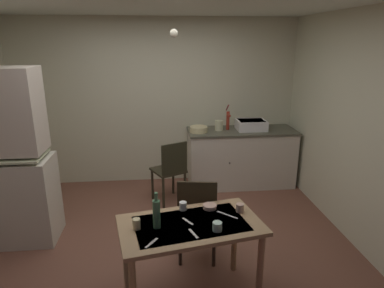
{
  "coord_description": "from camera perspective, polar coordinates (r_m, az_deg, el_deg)",
  "views": [
    {
      "loc": [
        0.03,
        -3.28,
        2.2
      ],
      "look_at": [
        0.36,
        0.06,
        1.17
      ],
      "focal_mm": 31.6,
      "sensor_mm": 36.0,
      "label": 1
    }
  ],
  "objects": [
    {
      "name": "teaspoon_by_cup",
      "position": [
        2.64,
        -6.83,
        -16.26
      ],
      "size": [
        0.1,
        0.13,
        0.0
      ],
      "primitive_type": "cube",
      "rotation": [
        0.0,
        0.0,
        4.08
      ],
      "color": "beige",
      "rests_on": "dining_table"
    },
    {
      "name": "serving_bowl_wide",
      "position": [
        3.09,
        3.01,
        -10.49
      ],
      "size": [
        0.13,
        0.13,
        0.03
      ],
      "primitive_type": "cylinder",
      "color": "tan",
      "rests_on": "dining_table"
    },
    {
      "name": "mug_dark",
      "position": [
        2.81,
        -9.36,
        -13.16
      ],
      "size": [
        0.06,
        0.06,
        0.09
      ],
      "primitive_type": "cylinder",
      "color": "beige",
      "rests_on": "dining_table"
    },
    {
      "name": "table_knife",
      "position": [
        3.0,
        5.96,
        -11.82
      ],
      "size": [
        0.16,
        0.16,
        0.0
      ],
      "primitive_type": "cube",
      "rotation": [
        0.0,
        0.0,
        2.38
      ],
      "color": "silver",
      "rests_on": "dining_table"
    },
    {
      "name": "glass_bottle",
      "position": [
        2.77,
        -6.01,
        -11.54
      ],
      "size": [
        0.06,
        0.06,
        0.31
      ],
      "color": "#4C7F56",
      "rests_on": "dining_table"
    },
    {
      "name": "counter_cabinet",
      "position": [
        5.35,
        8.22,
        -2.24
      ],
      "size": [
        1.65,
        0.64,
        0.89
      ],
      "color": "beige",
      "rests_on": "ground"
    },
    {
      "name": "wall_right",
      "position": [
        4.05,
        27.17,
        1.89
      ],
      "size": [
        0.1,
        3.98,
        2.54
      ],
      "primitive_type": "cube",
      "color": "beige",
      "rests_on": "ground"
    },
    {
      "name": "hutch_cabinet",
      "position": [
        4.19,
        -29.16,
        -3.1
      ],
      "size": [
        0.98,
        0.52,
        1.95
      ],
      "color": "beige",
      "rests_on": "ground"
    },
    {
      "name": "mug_tall",
      "position": [
        3.05,
        8.1,
        -10.61
      ],
      "size": [
        0.07,
        0.07,
        0.07
      ],
      "primitive_type": "cylinder",
      "color": "tan",
      "rests_on": "dining_table"
    },
    {
      "name": "teaspoon_near_bowl",
      "position": [
        2.89,
        -0.73,
        -12.92
      ],
      "size": [
        0.09,
        0.13,
        0.0
      ],
      "primitive_type": "cube",
      "rotation": [
        0.0,
        0.0,
        5.28
      ],
      "color": "beige",
      "rests_on": "dining_table"
    },
    {
      "name": "wall_back",
      "position": [
        5.35,
        -6.02,
        6.99
      ],
      "size": [
        4.43,
        0.1,
        2.54
      ],
      "primitive_type": "cube",
      "color": "beige",
      "rests_on": "ground"
    },
    {
      "name": "teacup_cream",
      "position": [
        2.76,
        4.29,
        -13.71
      ],
      "size": [
        0.08,
        0.08,
        0.07
      ],
      "primitive_type": "cylinder",
      "color": "#ADD1C1",
      "rests_on": "dining_table"
    },
    {
      "name": "mixing_bowl_counter",
      "position": [
        5.04,
        1.12,
        2.5
      ],
      "size": [
        0.27,
        0.27,
        0.08
      ],
      "primitive_type": "cylinder",
      "color": "beige",
      "rests_on": "counter_cabinet"
    },
    {
      "name": "ground_plane",
      "position": [
        3.95,
        -5.41,
        -16.9
      ],
      "size": [
        5.33,
        5.33,
        0.0
      ],
      "primitive_type": "plane",
      "color": "brown"
    },
    {
      "name": "serving_spoon",
      "position": [
        2.73,
        0.24,
        -14.89
      ],
      "size": [
        0.07,
        0.15,
        0.0
      ],
      "primitive_type": "cube",
      "rotation": [
        0.0,
        0.0,
        1.93
      ],
      "color": "beige",
      "rests_on": "dining_table"
    },
    {
      "name": "hand_pump",
      "position": [
        5.18,
        6.09,
        4.25
      ],
      "size": [
        0.05,
        0.27,
        0.39
      ],
      "color": "maroon",
      "rests_on": "counter_cabinet"
    },
    {
      "name": "chair_far_side",
      "position": [
        3.48,
        0.93,
        -12.19
      ],
      "size": [
        0.46,
        0.46,
        0.93
      ],
      "color": "#32251B",
      "rests_on": "ground"
    },
    {
      "name": "stoneware_crock",
      "position": [
        5.14,
        4.57,
        3.13
      ],
      "size": [
        0.12,
        0.12,
        0.15
      ],
      "primitive_type": "cylinder",
      "color": "beige",
      "rests_on": "counter_cabinet"
    },
    {
      "name": "teacup_mint",
      "position": [
        3.05,
        -1.53,
        -10.42
      ],
      "size": [
        0.07,
        0.07,
        0.07
      ],
      "primitive_type": "cylinder",
      "color": "white",
      "rests_on": "dining_table"
    },
    {
      "name": "chair_by_counter",
      "position": [
        4.68,
        -3.67,
        -4.35
      ],
      "size": [
        0.54,
        0.54,
        0.9
      ],
      "color": "#2D281A",
      "rests_on": "ground"
    },
    {
      "name": "dining_table",
      "position": [
        2.92,
        -0.24,
        -15.09
      ],
      "size": [
        1.27,
        0.86,
        0.75
      ],
      "color": "#A48058",
      "rests_on": "ground"
    },
    {
      "name": "pendant_bulb",
      "position": [
        3.4,
        -3.08,
        18.16
      ],
      "size": [
        0.08,
        0.08,
        0.08
      ],
      "primitive_type": "sphere",
      "color": "#F9EFCC"
    },
    {
      "name": "sink_basin",
      "position": [
        5.24,
        9.94,
        3.21
      ],
      "size": [
        0.44,
        0.34,
        0.15
      ],
      "color": "white",
      "rests_on": "counter_cabinet"
    }
  ]
}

